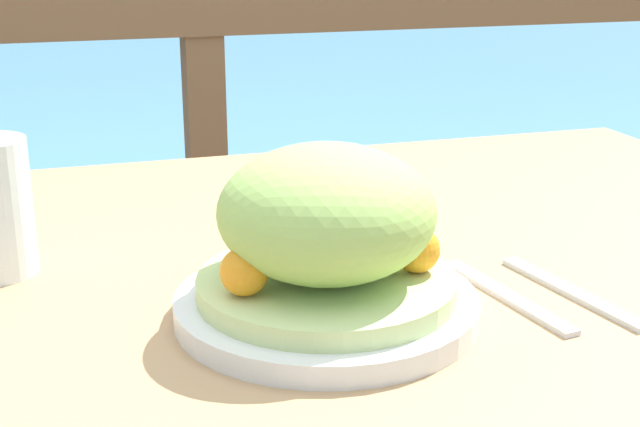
# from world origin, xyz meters

# --- Properties ---
(patio_table) EXTENTS (1.22, 0.81, 0.74)m
(patio_table) POSITION_xyz_m (0.00, 0.00, 0.64)
(patio_table) COLOR tan
(patio_table) RESTS_ON ground_plane
(railing_fence) EXTENTS (2.80, 0.08, 0.96)m
(railing_fence) POSITION_xyz_m (0.00, 0.78, 0.73)
(railing_fence) COLOR brown
(railing_fence) RESTS_ON ground_plane
(sea_backdrop) EXTENTS (12.00, 4.00, 0.45)m
(sea_backdrop) POSITION_xyz_m (0.00, 3.28, 0.23)
(sea_backdrop) COLOR teal
(sea_backdrop) RESTS_ON ground_plane
(salad_plate) EXTENTS (0.26, 0.26, 0.15)m
(salad_plate) POSITION_xyz_m (-0.06, -0.17, 0.80)
(salad_plate) COLOR silver
(salad_plate) RESTS_ON patio_table
(fork) EXTENTS (0.04, 0.18, 0.00)m
(fork) POSITION_xyz_m (0.10, -0.18, 0.74)
(fork) COLOR silver
(fork) RESTS_ON patio_table
(knife) EXTENTS (0.05, 0.18, 0.00)m
(knife) POSITION_xyz_m (0.17, -0.19, 0.74)
(knife) COLOR silver
(knife) RESTS_ON patio_table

